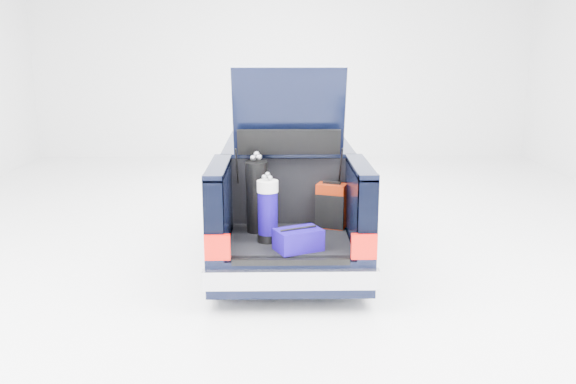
{
  "coord_description": "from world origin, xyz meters",
  "views": [
    {
      "loc": [
        -0.13,
        -7.98,
        2.69
      ],
      "look_at": [
        0.0,
        -0.5,
        0.89
      ],
      "focal_mm": 38.0,
      "sensor_mm": 36.0,
      "label": 1
    }
  ],
  "objects_px": {
    "red_suitcase": "(331,206)",
    "blue_duffel": "(298,240)",
    "black_golf_bag": "(257,196)",
    "blue_golf_bag": "(268,211)",
    "car": "(287,197)"
  },
  "relations": [
    {
      "from": "red_suitcase",
      "to": "blue_duffel",
      "type": "height_order",
      "value": "red_suitcase"
    },
    {
      "from": "black_golf_bag",
      "to": "blue_golf_bag",
      "type": "xyz_separation_m",
      "value": [
        0.13,
        -0.37,
        -0.07
      ]
    },
    {
      "from": "car",
      "to": "blue_duffel",
      "type": "relative_size",
      "value": 8.4
    },
    {
      "from": "car",
      "to": "red_suitcase",
      "type": "height_order",
      "value": "car"
    },
    {
      "from": "car",
      "to": "blue_duffel",
      "type": "height_order",
      "value": "car"
    },
    {
      "from": "blue_golf_bag",
      "to": "car",
      "type": "bearing_deg",
      "value": 64.55
    },
    {
      "from": "red_suitcase",
      "to": "car",
      "type": "bearing_deg",
      "value": 132.9
    },
    {
      "from": "black_golf_bag",
      "to": "blue_duffel",
      "type": "height_order",
      "value": "black_golf_bag"
    },
    {
      "from": "blue_golf_bag",
      "to": "blue_duffel",
      "type": "distance_m",
      "value": 0.5
    },
    {
      "from": "black_golf_bag",
      "to": "red_suitcase",
      "type": "bearing_deg",
      "value": 26.7
    },
    {
      "from": "car",
      "to": "blue_duffel",
      "type": "xyz_separation_m",
      "value": [
        0.08,
        -2.01,
        0.04
      ]
    },
    {
      "from": "car",
      "to": "black_golf_bag",
      "type": "relative_size",
      "value": 5.08
    },
    {
      "from": "car",
      "to": "blue_golf_bag",
      "type": "xyz_separation_m",
      "value": [
        -0.24,
        -1.71,
        0.28
      ]
    },
    {
      "from": "black_golf_bag",
      "to": "car",
      "type": "bearing_deg",
      "value": 91.73
    },
    {
      "from": "blue_duffel",
      "to": "black_golf_bag",
      "type": "bearing_deg",
      "value": 99.73
    }
  ]
}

